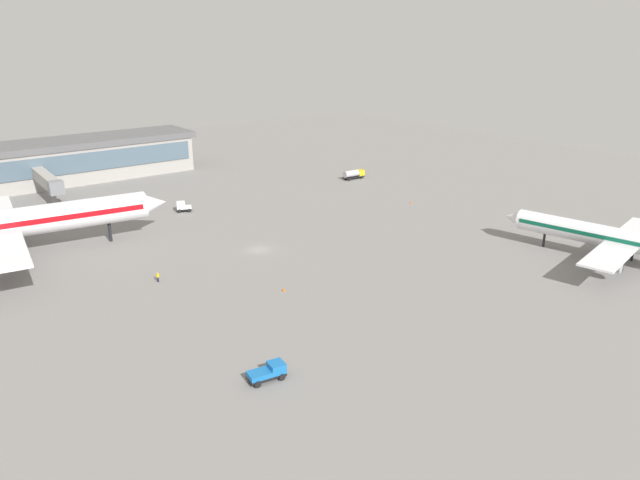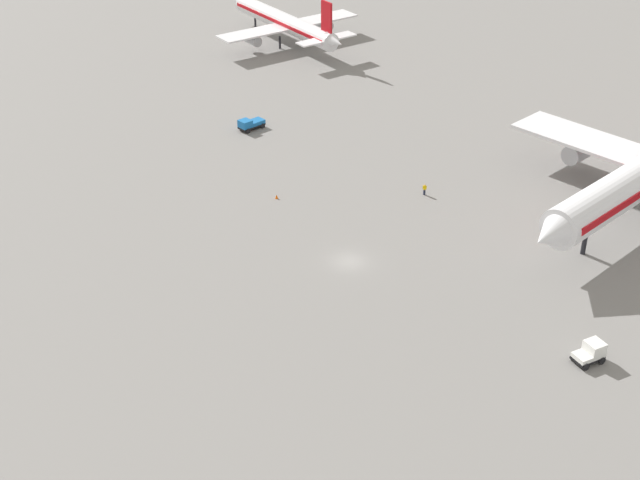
# 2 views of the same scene
# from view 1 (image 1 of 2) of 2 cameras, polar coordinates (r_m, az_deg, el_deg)

# --- Properties ---
(ground) EXTENTS (288.00, 288.00, 0.00)m
(ground) POSITION_cam_1_polar(r_m,az_deg,el_deg) (109.62, -5.96, -0.97)
(ground) COLOR gray
(terminal_building) EXTENTS (73.21, 17.08, 11.13)m
(terminal_building) POSITION_cam_1_polar(r_m,az_deg,el_deg) (173.34, -24.10, 7.03)
(terminal_building) COLOR #9E9993
(terminal_building) RESTS_ON ground
(airplane_at_gate) EXTENTS (57.02, 46.01, 17.36)m
(airplane_at_gate) POSITION_cam_1_polar(r_m,az_deg,el_deg) (117.24, -28.31, 1.35)
(airplane_at_gate) COLOR white
(airplane_at_gate) RESTS_ON ground
(airplane_taxiing) EXTENTS (32.80, 40.39, 12.37)m
(airplane_taxiing) POSITION_cam_1_polar(r_m,az_deg,el_deg) (113.91, 26.95, 0.13)
(airplane_taxiing) COLOR white
(airplane_taxiing) RESTS_ON ground
(pushback_tractor) EXTENTS (4.63, 2.75, 1.90)m
(pushback_tractor) POSITION_cam_1_polar(r_m,az_deg,el_deg) (69.99, -5.04, -12.68)
(pushback_tractor) COLOR black
(pushback_tractor) RESTS_ON ground
(baggage_tug) EXTENTS (3.69, 3.23, 2.30)m
(baggage_tug) POSITION_cam_1_polar(r_m,az_deg,el_deg) (135.98, -13.23, 3.20)
(baggage_tug) COLOR black
(baggage_tug) RESTS_ON ground
(fuel_truck) EXTENTS (6.39, 2.45, 2.50)m
(fuel_truck) POSITION_cam_1_polar(r_m,az_deg,el_deg) (162.89, 3.30, 6.44)
(fuel_truck) COLOR black
(fuel_truck) RESTS_ON ground
(ground_crew_worker) EXTENTS (0.50, 0.54, 1.67)m
(ground_crew_worker) POSITION_cam_1_polar(r_m,az_deg,el_deg) (98.55, -15.53, -3.49)
(ground_crew_worker) COLOR #1E2338
(ground_crew_worker) RESTS_ON ground
(jet_bridge) EXTENTS (3.47, 20.99, 6.74)m
(jet_bridge) POSITION_cam_1_polar(r_m,az_deg,el_deg) (153.86, -25.06, 5.28)
(jet_bridge) COLOR #9E9993
(jet_bridge) RESTS_ON ground
(safety_cone_near_gate) EXTENTS (0.44, 0.44, 0.60)m
(safety_cone_near_gate) POSITION_cam_1_polar(r_m,az_deg,el_deg) (140.47, 8.89, 3.64)
(safety_cone_near_gate) COLOR #EA590C
(safety_cone_near_gate) RESTS_ON ground
(safety_cone_mid_apron) EXTENTS (0.44, 0.44, 0.60)m
(safety_cone_mid_apron) POSITION_cam_1_polar(r_m,az_deg,el_deg) (92.00, -3.54, -4.83)
(safety_cone_mid_apron) COLOR #EA590C
(safety_cone_mid_apron) RESTS_ON ground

